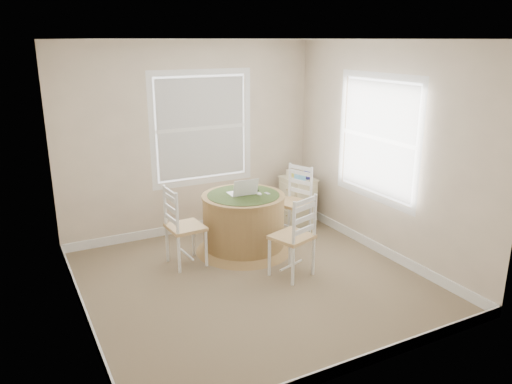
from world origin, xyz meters
TOP-DOWN VIEW (x-y plane):
  - room at (0.17, 0.16)m, footprint 3.64×3.64m
  - round_table at (0.30, 0.82)m, footprint 1.22×1.22m
  - chair_left at (-0.48, 0.78)m, footprint 0.43×0.44m
  - chair_near at (0.47, -0.06)m, footprint 0.53×0.51m
  - chair_right at (1.11, 0.97)m, footprint 0.52×0.53m
  - laptop at (0.31, 0.85)m, footprint 0.34×0.30m
  - mouse at (0.48, 0.74)m, footprint 0.07×0.10m
  - phone at (0.59, 0.73)m, footprint 0.05×0.09m
  - keys at (0.52, 0.90)m, footprint 0.06×0.05m
  - corner_chest at (1.46, 1.39)m, footprint 0.40×0.53m
  - tissue_box at (1.42, 1.28)m, footprint 0.12×0.12m
  - box_yellow at (1.48, 1.44)m, footprint 0.15×0.11m
  - box_blue at (1.55, 1.29)m, footprint 0.08×0.08m
  - cup_cream at (1.41, 1.53)m, footprint 0.07×0.07m

SIDE VIEW (x-z plane):
  - corner_chest at x=1.46m, z-range 0.00..0.68m
  - round_table at x=0.30m, z-range 0.03..0.78m
  - chair_left at x=-0.48m, z-range 0.00..0.95m
  - chair_near at x=0.47m, z-range 0.00..0.95m
  - chair_right at x=1.11m, z-range 0.00..0.95m
  - box_yellow at x=1.48m, z-range 0.68..0.74m
  - cup_cream at x=1.41m, z-range 0.68..0.77m
  - tissue_box at x=1.42m, z-range 0.68..0.78m
  - box_blue at x=1.55m, z-range 0.68..0.80m
  - phone at x=0.59m, z-range 0.74..0.75m
  - keys at x=0.52m, z-range 0.74..0.76m
  - mouse at x=0.48m, z-range 0.74..0.77m
  - laptop at x=0.31m, z-range 0.66..0.89m
  - room at x=0.17m, z-range -0.02..2.62m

